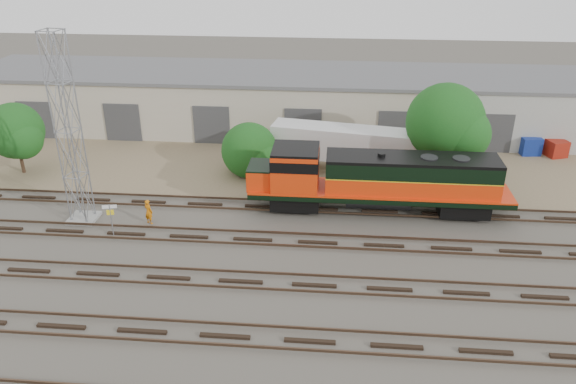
# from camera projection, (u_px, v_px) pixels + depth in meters

# --- Properties ---
(ground) EXTENTS (140.00, 140.00, 0.00)m
(ground) POSITION_uv_depth(u_px,v_px,m) (249.00, 253.00, 33.15)
(ground) COLOR #47423A
(ground) RESTS_ON ground
(dirt_strip) EXTENTS (80.00, 16.00, 0.02)m
(dirt_strip) POSITION_uv_depth(u_px,v_px,m) (276.00, 158.00, 46.62)
(dirt_strip) COLOR #726047
(dirt_strip) RESTS_ON ground
(tracks) EXTENTS (80.00, 20.40, 0.28)m
(tracks) POSITION_uv_depth(u_px,v_px,m) (241.00, 281.00, 30.42)
(tracks) COLOR black
(tracks) RESTS_ON ground
(warehouse) EXTENTS (58.40, 10.40, 5.30)m
(warehouse) POSITION_uv_depth(u_px,v_px,m) (286.00, 100.00, 52.65)
(warehouse) COLOR #B7AD99
(warehouse) RESTS_ON ground
(locomotive) EXTENTS (17.28, 3.03, 4.15)m
(locomotive) POSITION_uv_depth(u_px,v_px,m) (375.00, 180.00, 36.91)
(locomotive) COLOR black
(locomotive) RESTS_ON tracks
(signal_tower) EXTENTS (1.80, 1.80, 12.18)m
(signal_tower) POSITION_uv_depth(u_px,v_px,m) (69.00, 134.00, 34.40)
(signal_tower) COLOR gray
(signal_tower) RESTS_ON ground
(sign_post) EXTENTS (0.86, 0.25, 2.14)m
(sign_post) POSITION_uv_depth(u_px,v_px,m) (110.00, 214.00, 34.44)
(sign_post) COLOR gray
(sign_post) RESTS_ON ground
(worker) EXTENTS (0.73, 0.64, 1.68)m
(worker) POSITION_uv_depth(u_px,v_px,m) (149.00, 212.00, 36.14)
(worker) COLOR #D16D0B
(worker) RESTS_ON ground
(semi_trailer) EXTENTS (12.01, 4.34, 3.62)m
(semi_trailer) POSITION_uv_depth(u_px,v_px,m) (352.00, 145.00, 42.97)
(semi_trailer) COLOR silver
(semi_trailer) RESTS_ON ground
(dumpster_blue) EXTENTS (1.76, 1.68, 1.50)m
(dumpster_blue) POSITION_uv_depth(u_px,v_px,m) (530.00, 145.00, 47.22)
(dumpster_blue) COLOR navy
(dumpster_blue) RESTS_ON ground
(dumpster_red) EXTENTS (1.87, 1.81, 1.40)m
(dumpster_red) POSITION_uv_depth(u_px,v_px,m) (556.00, 148.00, 46.73)
(dumpster_red) COLOR maroon
(dumpster_red) RESTS_ON ground
(tree_west) EXTENTS (4.48, 4.27, 5.59)m
(tree_west) POSITION_uv_depth(u_px,v_px,m) (17.00, 133.00, 42.33)
(tree_west) COLOR #382619
(tree_west) RESTS_ON ground
(tree_mid) EXTENTS (4.52, 4.31, 4.31)m
(tree_mid) POSITION_uv_depth(u_px,v_px,m) (252.00, 153.00, 42.90)
(tree_mid) COLOR #382619
(tree_mid) RESTS_ON ground
(tree_east) EXTENTS (5.90, 5.61, 7.58)m
(tree_east) POSITION_uv_depth(u_px,v_px,m) (450.00, 125.00, 40.00)
(tree_east) COLOR #382619
(tree_east) RESTS_ON ground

